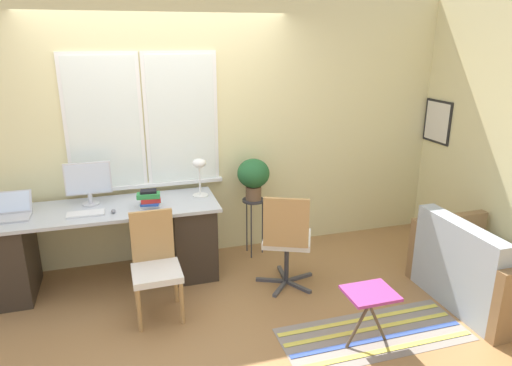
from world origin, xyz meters
The scene contains 17 objects.
ground_plane centered at (0.00, 0.00, 0.00)m, with size 14.00×14.00×0.00m, color #9E7042.
wall_back_with_window centered at (-0.01, 0.77, 1.35)m, with size 9.00×0.12×2.70m.
wall_right_with_picture centered at (3.09, 0.00, 1.35)m, with size 0.08×9.00×2.70m.
desk centered at (-0.66, 0.35, 0.41)m, with size 2.14×0.70×0.76m.
laptop centered at (-1.42, 0.34, 0.81)m, with size 0.35×0.31×0.20m.
monitor centered at (-0.76, 0.48, 0.99)m, with size 0.41×0.15×0.41m.
keyboard centered at (-0.79, 0.22, 0.77)m, with size 0.32×0.14×0.02m.
mouse centered at (-0.55, 0.19, 0.78)m, with size 0.04×0.07×0.03m.
desk_lamp centered at (0.28, 0.42, 1.05)m, with size 0.15×0.15×0.38m.
book_stack centered at (-0.22, 0.25, 0.84)m, with size 0.22×0.20×0.16m.
desk_chair_wooden centered at (-0.24, -0.31, 0.46)m, with size 0.41×0.42×0.89m.
office_chair_swivel centered at (0.95, -0.24, 0.50)m, with size 0.58×0.60×0.95m.
couch_loveseat centered at (2.54, -0.96, 0.27)m, with size 0.82×1.15×0.78m.
plant_stand centered at (0.86, 0.52, 0.55)m, with size 0.24×0.24×0.63m.
potted_plant centered at (0.86, 0.52, 0.90)m, with size 0.34×0.34×0.44m.
floor_rug_striped centered at (1.38, -1.14, 0.00)m, with size 1.52×0.60×0.01m.
folding_stool centered at (1.25, -1.22, 0.41)m, with size 0.37×0.31×0.46m.
Camera 1 is at (-0.42, -3.84, 2.27)m, focal length 32.00 mm.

